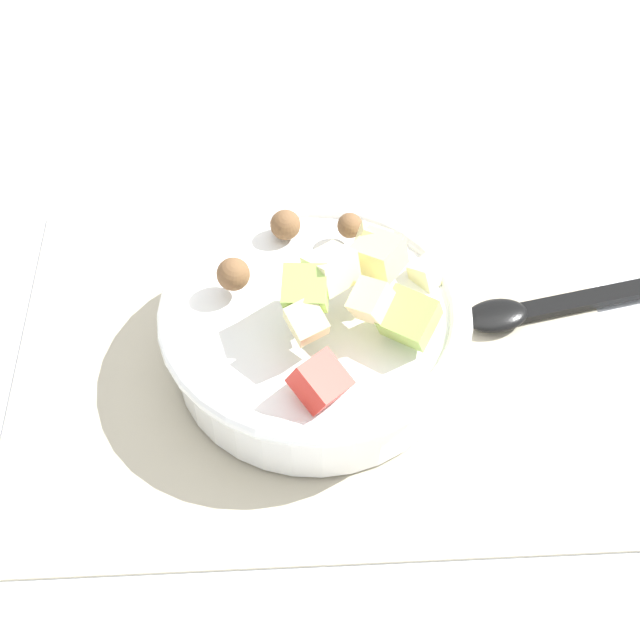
{
  "coord_description": "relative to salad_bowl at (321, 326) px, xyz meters",
  "views": [
    {
      "loc": [
        0.02,
        0.46,
        0.6
      ],
      "look_at": [
        -0.0,
        -0.0,
        0.05
      ],
      "focal_mm": 49.93,
      "sensor_mm": 36.0,
      "label": 1
    }
  ],
  "objects": [
    {
      "name": "ground_plane",
      "position": [
        0.0,
        0.0,
        -0.05
      ],
      "size": [
        2.4,
        2.4,
        0.0
      ],
      "primitive_type": "plane",
      "color": "silver"
    },
    {
      "name": "salad_bowl",
      "position": [
        0.0,
        0.0,
        0.0
      ],
      "size": [
        0.25,
        0.25,
        0.13
      ],
      "color": "white",
      "rests_on": "placemat"
    },
    {
      "name": "placemat",
      "position": [
        0.0,
        0.0,
        -0.04
      ],
      "size": [
        0.5,
        0.37,
        0.01
      ],
      "primitive_type": "cube",
      "color": "#BCB299",
      "rests_on": "ground_plane"
    },
    {
      "name": "serving_spoon",
      "position": [
        -0.19,
        -0.04,
        -0.04
      ],
      "size": [
        0.19,
        0.07,
        0.01
      ],
      "color": "black",
      "rests_on": "placemat"
    }
  ]
}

